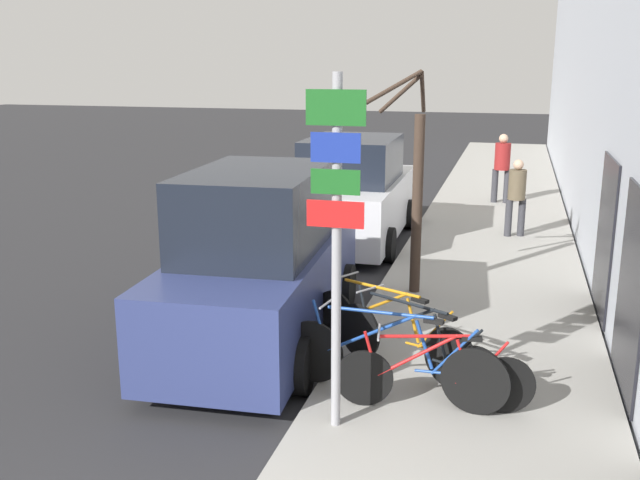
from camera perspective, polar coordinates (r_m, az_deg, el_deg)
name	(u,v)px	position (r m, az deg, el deg)	size (l,w,h in m)	color
ground_plane	(354,249)	(14.12, 2.77, -0.74)	(80.00, 80.00, 0.00)	#28282B
sidewalk_curb	(494,223)	(16.52, 13.77, 1.32)	(3.20, 32.00, 0.15)	#9E9B93
building_facade	(590,80)	(16.13, 20.78, 11.86)	(0.23, 32.00, 6.50)	#B2B7C1
signpost	(336,232)	(6.52, 1.31, 0.61)	(0.54, 0.11, 3.38)	#939399
bicycle_0	(434,376)	(7.45, 9.12, -10.73)	(2.01, 0.47, 0.83)	black
bicycle_1	(390,361)	(7.62, 5.66, -9.57)	(2.47, 0.56, 0.97)	black
bicycle_2	(414,347)	(8.03, 7.57, -8.51)	(2.04, 1.37, 0.92)	black
bicycle_3	(389,332)	(8.41, 5.51, -7.31)	(2.12, 1.29, 0.95)	black
parked_car_0	(261,266)	(9.29, -4.74, -2.05)	(2.15, 4.82, 2.31)	navy
parked_car_1	(353,195)	(14.52, 2.70, 3.63)	(2.17, 4.57, 2.15)	silver
pedestrian_near	(517,192)	(14.91, 15.46, 3.70)	(0.40, 0.35, 1.57)	#333338
pedestrian_far	(502,163)	(18.44, 14.36, 5.97)	(0.45, 0.38, 1.72)	#333338
street_tree	(414,187)	(10.80, 7.55, 4.19)	(1.09, 1.63, 3.35)	#3D2D23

